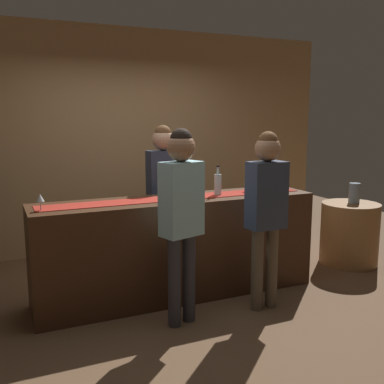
{
  "coord_description": "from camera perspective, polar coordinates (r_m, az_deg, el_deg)",
  "views": [
    {
      "loc": [
        -1.61,
        -3.93,
        1.76
      ],
      "look_at": [
        0.15,
        0.0,
        1.03
      ],
      "focal_mm": 41.76,
      "sensor_mm": 36.0,
      "label": 1
    }
  ],
  "objects": [
    {
      "name": "customer_sipping",
      "position": [
        4.06,
        9.47,
        -1.29
      ],
      "size": [
        0.34,
        0.23,
        1.63
      ],
      "rotation": [
        0.0,
        0.0,
        0.02
      ],
      "color": "brown",
      "rests_on": "ground"
    },
    {
      "name": "wine_glass_mid_counter",
      "position": [
        4.7,
        7.08,
        1.29
      ],
      "size": [
        0.07,
        0.07,
        0.14
      ],
      "color": "silver",
      "rests_on": "bar_counter"
    },
    {
      "name": "ground_plane",
      "position": [
        4.6,
        -1.78,
        -12.91
      ],
      "size": [
        10.0,
        10.0,
        0.0
      ],
      "primitive_type": "plane",
      "color": "brown"
    },
    {
      "name": "wine_bottle_clear",
      "position": [
        4.47,
        3.31,
        1.03
      ],
      "size": [
        0.07,
        0.07,
        0.3
      ],
      "color": "#B2C6C1",
      "rests_on": "bar_counter"
    },
    {
      "name": "wine_bottle_amber",
      "position": [
        4.86,
        11.48,
        1.55
      ],
      "size": [
        0.07,
        0.07,
        0.3
      ],
      "color": "brown",
      "rests_on": "bar_counter"
    },
    {
      "name": "wine_glass_far_end",
      "position": [
        4.29,
        -2.01,
        0.57
      ],
      "size": [
        0.07,
        0.07,
        0.14
      ],
      "color": "silver",
      "rests_on": "bar_counter"
    },
    {
      "name": "wine_bottle_green",
      "position": [
        4.75,
        8.84,
        1.44
      ],
      "size": [
        0.07,
        0.07,
        0.3
      ],
      "color": "#194723",
      "rests_on": "bar_counter"
    },
    {
      "name": "bartender",
      "position": [
        4.87,
        -3.66,
        0.97
      ],
      "size": [
        0.34,
        0.23,
        1.67
      ],
      "rotation": [
        0.0,
        0.0,
        3.14
      ],
      "color": "#26262B",
      "rests_on": "ground"
    },
    {
      "name": "vase_on_side_table",
      "position": [
        5.66,
        20.02,
        -0.13
      ],
      "size": [
        0.13,
        0.13,
        0.24
      ],
      "primitive_type": "cylinder",
      "color": "slate",
      "rests_on": "round_side_table"
    },
    {
      "name": "customer_browsing",
      "position": [
        3.69,
        -1.36,
        -1.81
      ],
      "size": [
        0.38,
        0.29,
        1.67
      ],
      "rotation": [
        0.0,
        0.0,
        0.29
      ],
      "color": "#33333D",
      "rests_on": "ground"
    },
    {
      "name": "counter_runner_cloth",
      "position": [
        4.32,
        -1.85,
        -0.75
      ],
      "size": [
        2.64,
        0.28,
        0.01
      ],
      "primitive_type": "cube",
      "color": "maroon",
      "rests_on": "bar_counter"
    },
    {
      "name": "bar_counter",
      "position": [
        4.43,
        -1.81,
        -7.04
      ],
      "size": [
        2.78,
        0.6,
        0.98
      ],
      "primitive_type": "cube",
      "color": "#3D2314",
      "rests_on": "ground"
    },
    {
      "name": "round_side_table",
      "position": [
        5.72,
        19.46,
        -5.01
      ],
      "size": [
        0.68,
        0.68,
        0.74
      ],
      "primitive_type": "cylinder",
      "color": "olive",
      "rests_on": "ground"
    },
    {
      "name": "back_wall",
      "position": [
        6.06,
        -8.77,
        6.56
      ],
      "size": [
        6.0,
        0.12,
        2.9
      ],
      "primitive_type": "cube",
      "color": "tan",
      "rests_on": "ground"
    },
    {
      "name": "wine_glass_near_customer",
      "position": [
        3.93,
        -18.82,
        -0.77
      ],
      "size": [
        0.07,
        0.07,
        0.14
      ],
      "color": "silver",
      "rests_on": "bar_counter"
    }
  ]
}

